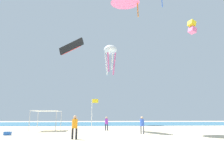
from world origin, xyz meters
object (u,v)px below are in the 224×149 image
at_px(person_leftmost, 107,122).
at_px(canopy_tent, 47,112).
at_px(person_near_tent, 75,125).
at_px(kite_octopus_white, 110,51).
at_px(kite_box_yellow, 192,27).
at_px(person_central, 142,124).
at_px(banner_flag, 93,113).
at_px(kite_parafoil_black, 71,47).
at_px(kite_delta_pink, 125,1).
at_px(cooler_box, 8,133).

bearing_deg(person_leftmost, canopy_tent, 150.37).
height_order(person_near_tent, kite_octopus_white, kite_octopus_white).
bearing_deg(kite_box_yellow, kite_octopus_white, 12.30).
relative_size(person_central, banner_flag, 0.50).
height_order(person_leftmost, person_central, person_central).
xyz_separation_m(canopy_tent, person_central, (9.98, -5.06, -1.20)).
bearing_deg(person_central, kite_parafoil_black, -79.93).
distance_m(canopy_tent, kite_delta_pink, 15.88).
bearing_deg(kite_parafoil_black, kite_box_yellow, 169.41).
bearing_deg(kite_octopus_white, person_leftmost, -149.50).
relative_size(kite_box_yellow, kite_delta_pink, 0.49).
distance_m(canopy_tent, kite_box_yellow, 22.02).
bearing_deg(person_leftmost, kite_octopus_white, 54.77).
relative_size(person_central, kite_box_yellow, 0.83).
distance_m(banner_flag, kite_parafoil_black, 21.20).
distance_m(person_central, kite_octopus_white, 25.81).
distance_m(person_central, banner_flag, 4.70).
bearing_deg(banner_flag, person_leftmost, 73.70).
xyz_separation_m(canopy_tent, kite_delta_pink, (8.88, -2.91, 12.84)).
bearing_deg(person_leftmost, cooler_box, -178.92).
relative_size(canopy_tent, person_central, 1.91).
height_order(kite_parafoil_black, kite_box_yellow, kite_parafoil_black).
relative_size(person_near_tent, person_central, 1.05).
distance_m(person_near_tent, banner_flag, 4.01).
height_order(person_central, kite_parafoil_black, kite_parafoil_black).
bearing_deg(canopy_tent, person_leftmost, 0.52).
height_order(person_near_tent, person_leftmost, person_near_tent).
bearing_deg(person_leftmost, kite_delta_pink, -86.51).
bearing_deg(cooler_box, banner_flag, 1.21).
height_order(person_near_tent, kite_box_yellow, kite_box_yellow).
xyz_separation_m(person_leftmost, kite_box_yellow, (11.80, 0.71, 12.81)).
height_order(person_near_tent, kite_parafoil_black, kite_parafoil_black).
distance_m(kite_parafoil_black, kite_delta_pink, 16.51).
height_order(person_leftmost, kite_delta_pink, kite_delta_pink).
bearing_deg(canopy_tent, cooler_box, -109.88).
relative_size(canopy_tent, cooler_box, 5.32).
relative_size(person_central, kite_parafoil_black, 0.33).
distance_m(cooler_box, kite_parafoil_black, 22.08).
relative_size(person_leftmost, kite_box_yellow, 0.82).
height_order(kite_octopus_white, kite_delta_pink, kite_octopus_white).
relative_size(cooler_box, kite_parafoil_black, 0.12).
height_order(canopy_tent, person_leftmost, canopy_tent).
height_order(person_central, kite_octopus_white, kite_octopus_white).
xyz_separation_m(kite_parafoil_black, kite_box_yellow, (17.92, -10.69, -0.58)).
xyz_separation_m(person_central, cooler_box, (-11.89, -0.22, -0.76)).
distance_m(cooler_box, kite_box_yellow, 25.40).
xyz_separation_m(person_near_tent, kite_parafoil_black, (-3.44, 20.31, 13.33)).
bearing_deg(person_central, kite_box_yellow, -165.24).
height_order(kite_octopus_white, kite_parafoil_black, kite_octopus_white).
bearing_deg(kite_parafoil_black, person_near_tent, 119.83).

